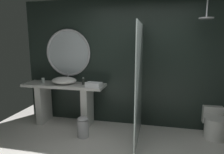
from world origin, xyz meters
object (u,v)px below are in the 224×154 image
object	(u,v)px
folded_hand_towel	(94,85)
waste_bin	(83,127)
soap_dispenser	(83,81)
round_wall_mirror	(68,53)
tumbler_cup	(43,80)
toilet	(214,124)
vessel_sink	(64,80)
rain_shower_head	(206,16)

from	to	relation	value
folded_hand_towel	waste_bin	bearing A→B (deg)	-107.56
soap_dispenser	round_wall_mirror	xyz separation A→B (m)	(-0.42, 0.22, 0.56)
soap_dispenser	tumbler_cup	bearing A→B (deg)	178.83
waste_bin	folded_hand_towel	world-z (taller)	folded_hand_towel
round_wall_mirror	toilet	bearing A→B (deg)	-3.90
vessel_sink	folded_hand_towel	xyz separation A→B (m)	(0.70, -0.16, -0.02)
rain_shower_head	vessel_sink	bearing A→B (deg)	178.60
round_wall_mirror	rain_shower_head	size ratio (longest dim) A/B	2.67
waste_bin	tumbler_cup	bearing A→B (deg)	153.71
vessel_sink	waste_bin	size ratio (longest dim) A/B	1.37
round_wall_mirror	rain_shower_head	bearing A→B (deg)	-6.79
rain_shower_head	waste_bin	bearing A→B (deg)	-168.03
tumbler_cup	folded_hand_towel	size ratio (longest dim) A/B	0.34
tumbler_cup	vessel_sink	bearing A→B (deg)	-5.07
vessel_sink	folded_hand_towel	bearing A→B (deg)	-12.64
round_wall_mirror	waste_bin	size ratio (longest dim) A/B	2.63
tumbler_cup	toilet	xyz separation A→B (m)	(3.47, 0.00, -0.67)
rain_shower_head	folded_hand_towel	bearing A→B (deg)	-177.29
rain_shower_head	round_wall_mirror	bearing A→B (deg)	173.21
toilet	folded_hand_towel	world-z (taller)	folded_hand_towel
soap_dispenser	round_wall_mirror	world-z (taller)	round_wall_mirror
tumbler_cup	round_wall_mirror	distance (m)	0.80
waste_bin	folded_hand_towel	bearing A→B (deg)	72.44
tumbler_cup	folded_hand_towel	xyz separation A→B (m)	(1.21, -0.20, -0.00)
vessel_sink	rain_shower_head	xyz separation A→B (m)	(2.64, -0.06, 1.21)
soap_dispenser	round_wall_mirror	size ratio (longest dim) A/B	0.15
toilet	waste_bin	bearing A→B (deg)	-166.95
vessel_sink	rain_shower_head	distance (m)	2.91
vessel_sink	soap_dispenser	bearing A→B (deg)	3.70
soap_dispenser	toilet	bearing A→B (deg)	0.50
rain_shower_head	waste_bin	world-z (taller)	rain_shower_head
vessel_sink	waste_bin	world-z (taller)	vessel_sink
tumbler_cup	soap_dispenser	world-z (taller)	soap_dispenser
vessel_sink	round_wall_mirror	distance (m)	0.61
vessel_sink	soap_dispenser	distance (m)	0.42
soap_dispenser	waste_bin	distance (m)	0.93
soap_dispenser	folded_hand_towel	world-z (taller)	soap_dispenser
folded_hand_towel	toilet	bearing A→B (deg)	5.19
vessel_sink	tumbler_cup	xyz separation A→B (m)	(-0.52, 0.05, -0.02)
round_wall_mirror	waste_bin	distance (m)	1.62
toilet	folded_hand_towel	distance (m)	2.37
soap_dispenser	waste_bin	bearing A→B (deg)	-71.69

